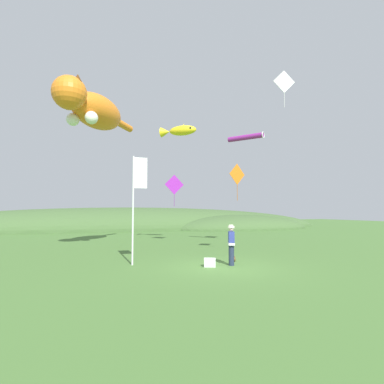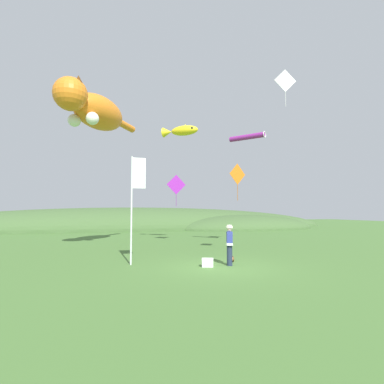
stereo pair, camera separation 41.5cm
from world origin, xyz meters
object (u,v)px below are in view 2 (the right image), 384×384
(kite_giant_cat, at_px, (93,110))
(kite_diamond_violet, at_px, (176,185))
(kite_fish_windsock, at_px, (181,131))
(kite_spool, at_px, (232,259))
(picnic_cooler, at_px, (208,263))
(kite_diamond_white, at_px, (285,81))
(festival_banner_pole, at_px, (135,193))
(kite_diamond_orange, at_px, (237,174))
(festival_attendant, at_px, (229,244))
(kite_tube_streamer, at_px, (247,137))

(kite_giant_cat, xyz_separation_m, kite_diamond_violet, (6.06, 2.86, -4.26))
(kite_giant_cat, bearing_deg, kite_diamond_violet, 25.28)
(kite_fish_windsock, height_order, kite_diamond_violet, kite_fish_windsock)
(kite_spool, bearing_deg, picnic_cooler, -152.05)
(kite_diamond_white, bearing_deg, kite_fish_windsock, 127.40)
(kite_giant_cat, relative_size, kite_diamond_violet, 2.89)
(festival_banner_pole, relative_size, kite_diamond_violet, 2.01)
(kite_diamond_orange, bearing_deg, festival_attendant, -121.54)
(kite_tube_streamer, xyz_separation_m, kite_diamond_orange, (-2.06, -2.62, -2.96))
(picnic_cooler, xyz_separation_m, festival_banner_pole, (-2.95, 1.47, 3.00))
(kite_fish_windsock, height_order, kite_tube_streamer, kite_fish_windsock)
(kite_diamond_orange, distance_m, kite_diamond_violet, 6.86)
(festival_banner_pole, height_order, kite_fish_windsock, kite_fish_windsock)
(kite_giant_cat, xyz_separation_m, kite_fish_windsock, (6.22, 2.24, -0.22))
(festival_banner_pole, bearing_deg, kite_giant_cat, 109.63)
(kite_diamond_orange, bearing_deg, kite_tube_streamer, 51.79)
(picnic_cooler, distance_m, kite_diamond_orange, 6.22)
(kite_giant_cat, distance_m, kite_tube_streamer, 10.18)
(kite_spool, distance_m, kite_diamond_violet, 10.03)
(festival_attendant, bearing_deg, kite_fish_windsock, 88.26)
(picnic_cooler, distance_m, kite_tube_streamer, 10.67)
(festival_banner_pole, height_order, kite_giant_cat, kite_giant_cat)
(picnic_cooler, bearing_deg, festival_attendant, -1.77)
(kite_tube_streamer, bearing_deg, kite_spool, -125.21)
(kite_fish_windsock, bearing_deg, picnic_cooler, -97.95)
(picnic_cooler, bearing_deg, kite_diamond_violet, 83.50)
(kite_diamond_violet, bearing_deg, kite_diamond_orange, -73.65)
(kite_tube_streamer, bearing_deg, kite_diamond_violet, 135.24)
(festival_attendant, relative_size, festival_banner_pole, 0.37)
(kite_spool, relative_size, kite_tube_streamer, 0.12)
(kite_spool, distance_m, kite_diamond_white, 11.31)
(picnic_cooler, xyz_separation_m, kite_tube_streamer, (5.12, 5.92, 7.25))
(picnic_cooler, xyz_separation_m, kite_diamond_white, (6.12, 2.94, 10.05))
(festival_attendant, xyz_separation_m, kite_diamond_violet, (0.11, 9.91, 3.43))
(festival_attendant, xyz_separation_m, kite_diamond_white, (5.11, 2.97, 9.28))
(picnic_cooler, relative_size, kite_giant_cat, 0.08)
(festival_attendant, distance_m, kite_spool, 1.26)
(kite_diamond_orange, relative_size, kite_diamond_violet, 0.88)
(kite_spool, xyz_separation_m, kite_tube_streamer, (3.62, 5.12, 7.30))
(festival_banner_pole, distance_m, kite_diamond_orange, 6.41)
(festival_banner_pole, relative_size, kite_tube_streamer, 2.15)
(kite_spool, height_order, kite_diamond_white, kite_diamond_white)
(kite_giant_cat, bearing_deg, kite_diamond_orange, -24.98)
(kite_diamond_orange, height_order, kite_diamond_white, kite_diamond_white)
(festival_attendant, height_order, kite_giant_cat, kite_giant_cat)
(kite_spool, xyz_separation_m, kite_fish_windsock, (-0.21, 8.46, 8.28))
(picnic_cooler, height_order, kite_diamond_orange, kite_diamond_orange)
(kite_spool, bearing_deg, kite_diamond_white, 24.92)
(kite_spool, height_order, festival_banner_pole, festival_banner_pole)
(kite_diamond_white, bearing_deg, festival_attendant, -149.80)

